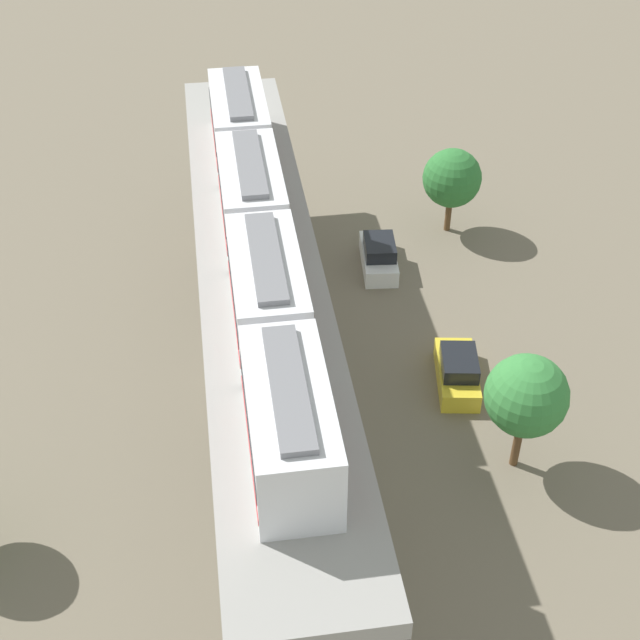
% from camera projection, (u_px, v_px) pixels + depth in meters
% --- Properties ---
extents(ground_plane, '(120.00, 120.00, 0.00)m').
position_uv_depth(ground_plane, '(265.00, 385.00, 42.78)').
color(ground_plane, '#706654').
extents(viaduct, '(5.20, 35.80, 7.34)m').
position_uv_depth(viaduct, '(260.00, 288.00, 39.15)').
color(viaduct, '#999691').
rests_on(viaduct, ground).
extents(train, '(2.64, 27.45, 3.24)m').
position_uv_depth(train, '(259.00, 240.00, 36.48)').
color(train, silver).
rests_on(train, viaduct).
extents(parked_car_white, '(2.18, 4.35, 1.76)m').
position_uv_depth(parked_car_white, '(379.00, 256.00, 49.77)').
color(parked_car_white, white).
rests_on(parked_car_white, ground).
extents(parked_car_yellow, '(2.45, 4.43, 1.76)m').
position_uv_depth(parked_car_yellow, '(458.00, 371.00, 42.42)').
color(parked_car_yellow, yellow).
rests_on(parked_car_yellow, ground).
extents(tree_near_viaduct, '(3.35, 3.35, 5.13)m').
position_uv_depth(tree_near_viaduct, '(452.00, 178.00, 50.99)').
color(tree_near_viaduct, brown).
rests_on(tree_near_viaduct, ground).
extents(tree_far_corner, '(3.45, 3.45, 5.76)m').
position_uv_depth(tree_far_corner, '(526.00, 396.00, 36.43)').
color(tree_far_corner, brown).
rests_on(tree_far_corner, ground).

